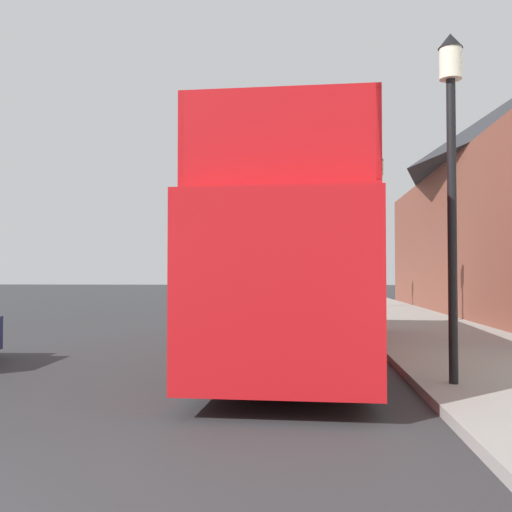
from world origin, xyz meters
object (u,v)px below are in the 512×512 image
(tour_bus, at_px, (301,271))
(lamp_post_second, at_px, (378,208))
(parked_car_ahead_of_bus, at_px, (317,305))
(lamp_post_third, at_px, (350,238))
(lamp_post_nearest, at_px, (451,143))

(tour_bus, height_order, lamp_post_second, lamp_post_second)
(tour_bus, relative_size, parked_car_ahead_of_bus, 2.56)
(lamp_post_third, bearing_deg, tour_bus, -97.98)
(lamp_post_nearest, distance_m, lamp_post_second, 9.54)
(lamp_post_nearest, bearing_deg, parked_car_ahead_of_bus, 98.02)
(tour_bus, height_order, lamp_post_nearest, lamp_post_nearest)
(parked_car_ahead_of_bus, distance_m, lamp_post_nearest, 12.40)
(tour_bus, distance_m, lamp_post_second, 6.66)
(lamp_post_nearest, bearing_deg, lamp_post_third, 90.07)
(tour_bus, relative_size, lamp_post_second, 2.11)
(lamp_post_second, bearing_deg, lamp_post_third, 90.82)
(lamp_post_third, bearing_deg, lamp_post_nearest, -89.93)
(lamp_post_nearest, xyz_separation_m, lamp_post_second, (0.11, 9.54, 0.12))
(lamp_post_nearest, relative_size, lamp_post_second, 0.96)
(parked_car_ahead_of_bus, distance_m, lamp_post_third, 7.85)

